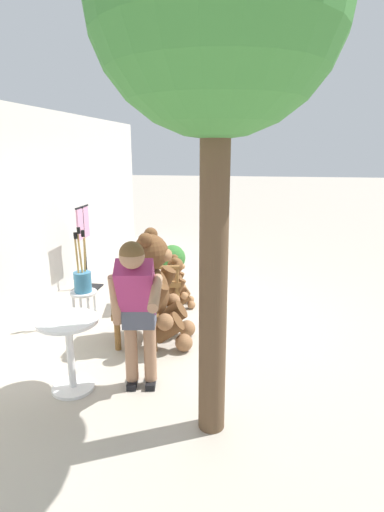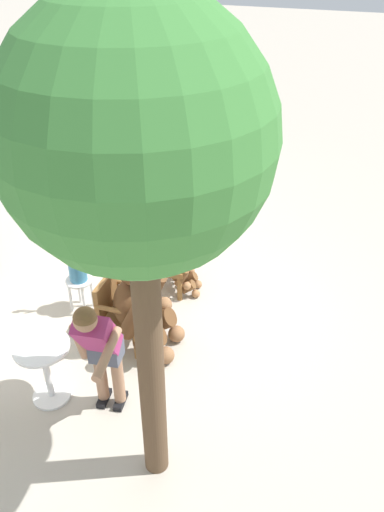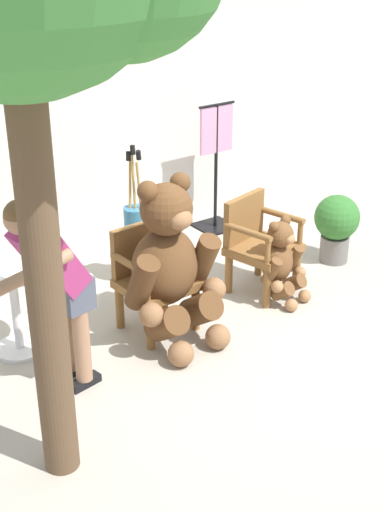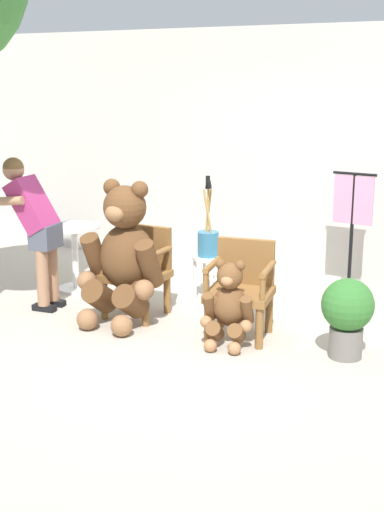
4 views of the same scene
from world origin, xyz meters
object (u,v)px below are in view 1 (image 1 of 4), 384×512
(potted_plant, at_px, (172,262))
(wooden_chair_left, at_px, (134,305))
(round_side_table, at_px, (70,346))
(patio_tree, at_px, (225,16))
(teddy_bear_small, at_px, (177,282))
(brush_bucket, at_px, (82,279))
(clothing_display_stand, at_px, (85,246))
(white_stool, at_px, (84,299))
(person_visitor, at_px, (137,303))
(wooden_chair_right, at_px, (158,276))
(teddy_bear_large, at_px, (155,289))

(potted_plant, bearing_deg, wooden_chair_left, 179.84)
(round_side_table, bearing_deg, patio_tree, -99.60)
(wooden_chair_left, xyz_separation_m, teddy_bear_small, (1.15, -0.28, -0.09))
(brush_bucket, height_order, clothing_display_stand, clothing_display_stand)
(brush_bucket, bearing_deg, white_stool, 10.63)
(teddy_bear_small, bearing_deg, clothing_display_stand, 72.28)
(teddy_bear_small, xyz_separation_m, person_visitor, (-2.15, -0.08, 0.53))
(round_side_table, xyz_separation_m, potted_plant, (3.17, -0.30, -0.05))
(wooden_chair_left, relative_size, wooden_chair_right, 1.00)
(patio_tree, distance_m, potted_plant, 4.47)
(brush_bucket, bearing_deg, wooden_chair_right, -44.48)
(wooden_chair_right, relative_size, potted_plant, 1.26)
(teddy_bear_small, distance_m, brush_bucket, 1.36)
(brush_bucket, distance_m, round_side_table, 1.48)
(person_visitor, xyz_separation_m, brush_bucket, (1.33, 1.14, -0.27))
(wooden_chair_left, distance_m, teddy_bear_large, 0.33)
(brush_bucket, bearing_deg, patio_tree, -130.55)
(wooden_chair_left, height_order, person_visitor, person_visitor)
(brush_bucket, bearing_deg, teddy_bear_small, -52.32)
(patio_tree, height_order, clothing_display_stand, patio_tree)
(teddy_bear_large, height_order, white_stool, teddy_bear_large)
(teddy_bear_large, distance_m, teddy_bear_small, 1.18)
(person_visitor, height_order, round_side_table, person_visitor)
(wooden_chair_right, xyz_separation_m, person_visitor, (-2.13, -0.36, 0.44))
(wooden_chair_right, height_order, white_stool, wooden_chair_right)
(wooden_chair_left, relative_size, round_side_table, 1.19)
(white_stool, bearing_deg, potted_plant, -23.74)
(person_visitor, bearing_deg, potted_plant, 6.46)
(wooden_chair_right, distance_m, round_side_table, 2.20)
(teddy_bear_large, bearing_deg, brush_bucket, 72.80)
(wooden_chair_right, relative_size, person_visitor, 0.57)
(white_stool, relative_size, brush_bucket, 0.55)
(teddy_bear_large, distance_m, potted_plant, 2.13)
(white_stool, bearing_deg, round_side_table, -160.69)
(wooden_chair_right, distance_m, brush_bucket, 1.13)
(potted_plant, bearing_deg, teddy_bear_small, -164.04)
(round_side_table, bearing_deg, teddy_bear_small, -14.61)
(brush_bucket, distance_m, potted_plant, 1.96)
(round_side_table, distance_m, patio_tree, 2.98)
(wooden_chair_right, relative_size, round_side_table, 1.19)
(wooden_chair_right, xyz_separation_m, white_stool, (-0.79, 0.78, -0.11))
(teddy_bear_large, height_order, person_visitor, person_visitor)
(teddy_bear_small, bearing_deg, wooden_chair_right, 94.98)
(teddy_bear_large, relative_size, potted_plant, 2.00)
(wooden_chair_right, height_order, teddy_bear_small, wooden_chair_right)
(wooden_chair_left, xyz_separation_m, white_stool, (0.33, 0.78, -0.11))
(brush_bucket, relative_size, clothing_display_stand, 0.62)
(white_stool, xyz_separation_m, round_side_table, (-1.39, -0.49, 0.09))
(patio_tree, bearing_deg, potted_plant, 18.11)
(round_side_table, bearing_deg, teddy_bear_large, -27.17)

